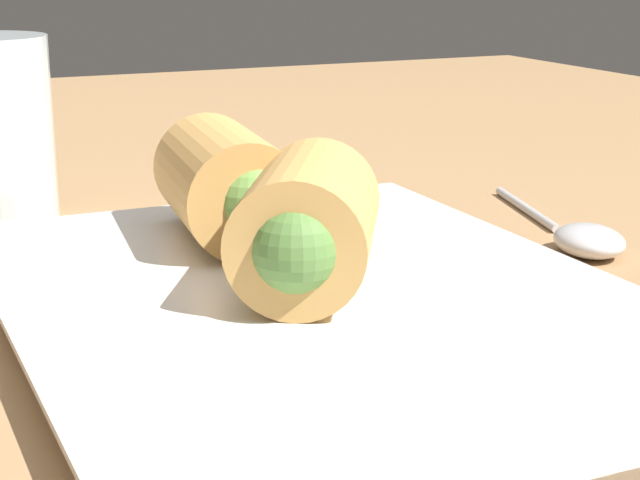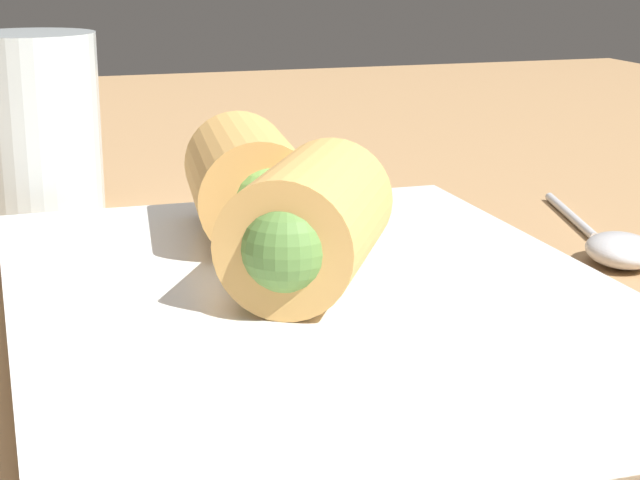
{
  "view_description": "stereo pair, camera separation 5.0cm",
  "coord_description": "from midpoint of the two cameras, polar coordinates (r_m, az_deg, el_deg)",
  "views": [
    {
      "loc": [
        -36.26,
        16.28,
        17.15
      ],
      "look_at": [
        1.23,
        -0.75,
        5.67
      ],
      "focal_mm": 60.0,
      "sensor_mm": 36.0,
      "label": 1
    },
    {
      "loc": [
        -38.05,
        11.61,
        17.15
      ],
      "look_at": [
        1.23,
        -0.75,
        5.67
      ],
      "focal_mm": 60.0,
      "sensor_mm": 36.0,
      "label": 2
    }
  ],
  "objects": [
    {
      "name": "spoon",
      "position": [
        0.55,
        18.05,
        -0.37
      ],
      "size": [
        15.69,
        5.84,
        1.52
      ],
      "color": "silver",
      "rests_on": "table_surface"
    },
    {
      "name": "serving_plate",
      "position": [
        0.44,
        3.29,
        -3.74
      ],
      "size": [
        33.72,
        24.59,
        1.5
      ],
      "color": "white",
      "rests_on": "table_surface"
    },
    {
      "name": "roll_front_right",
      "position": [
        0.5,
        -0.45,
        3.01
      ],
      "size": [
        10.17,
        6.45,
        5.43
      ],
      "color": "#DBA356",
      "rests_on": "serving_plate"
    },
    {
      "name": "roll_front_left",
      "position": [
        0.43,
        2.62,
        0.71
      ],
      "size": [
        10.47,
        9.19,
        5.43
      ],
      "color": "#DBA356",
      "rests_on": "serving_plate"
    },
    {
      "name": "table_surface",
      "position": [
        0.43,
        2.89,
        -6.59
      ],
      "size": [
        180.0,
        140.0,
        2.0
      ],
      "color": "#A87F54",
      "rests_on": "ground"
    },
    {
      "name": "drinking_glass",
      "position": [
        0.63,
        -12.75,
        6.02
      ],
      "size": [
        7.34,
        7.34,
        10.32
      ],
      "color": "silver",
      "rests_on": "table_surface"
    }
  ]
}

